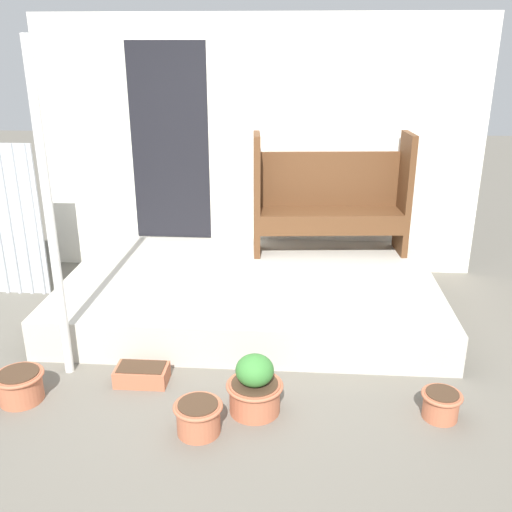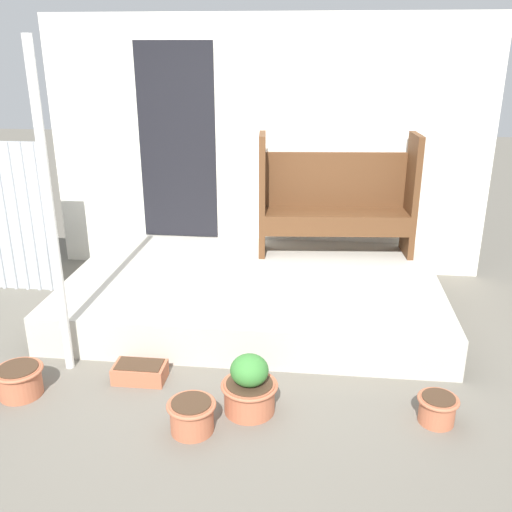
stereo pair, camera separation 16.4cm
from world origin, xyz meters
TOP-DOWN VIEW (x-y plane):
  - ground_plane at (0.00, 0.00)m, footprint 24.00×24.00m
  - porch_slab at (0.07, 1.05)m, footprint 3.31×2.10m
  - house_wall at (0.03, 2.13)m, footprint 4.51×0.08m
  - support_post at (-1.20, -0.11)m, footprint 0.07×0.07m
  - bench at (0.80, 1.78)m, footprint 1.53×0.53m
  - flower_pot_left at (-1.39, -0.49)m, footprint 0.34×0.34m
  - flower_pot_middle at (-0.11, -0.75)m, footprint 0.32×0.32m
  - flower_pot_right at (0.23, -0.50)m, footprint 0.38×0.38m
  - flower_pot_far_right at (1.45, -0.48)m, footprint 0.27×0.27m
  - planter_box_rect at (-0.61, -0.22)m, footprint 0.38×0.22m

SIDE VIEW (x-z plane):
  - ground_plane at x=0.00m, z-range 0.00..0.00m
  - planter_box_rect at x=-0.61m, z-range 0.00..0.13m
  - flower_pot_far_right at x=1.45m, z-range 0.01..0.20m
  - flower_pot_middle at x=-0.11m, z-range 0.01..0.22m
  - flower_pot_left at x=-1.39m, z-range 0.01..0.23m
  - porch_slab at x=0.07m, z-range 0.00..0.34m
  - flower_pot_right at x=0.23m, z-range -0.03..0.39m
  - bench at x=0.80m, z-range 0.31..1.50m
  - support_post at x=-1.20m, z-range 0.00..2.38m
  - house_wall at x=0.03m, z-range 0.00..2.60m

